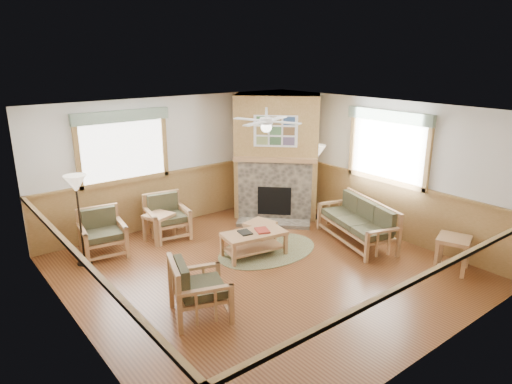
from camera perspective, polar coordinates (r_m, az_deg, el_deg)
floor at (r=7.88m, az=0.87°, el=-9.78°), size 6.00×6.00×0.01m
ceiling at (r=7.08m, az=0.97°, el=10.16°), size 6.00×6.00×0.01m
wall_back at (r=9.80m, az=-10.22°, el=3.80°), size 6.00×0.02×2.70m
wall_front at (r=5.52m, az=21.10°, el=-7.64°), size 6.00×0.02×2.70m
wall_left at (r=6.05m, az=-21.85°, el=-5.55°), size 0.02×6.00×2.70m
wall_right at (r=9.48m, az=15.17°, el=3.03°), size 0.02×6.00×2.70m
wainscot at (r=7.64m, az=0.89°, el=-6.07°), size 6.00×6.00×1.10m
fireplace at (r=10.16m, az=2.63°, el=4.52°), size 3.11×3.11×2.70m
window_back at (r=9.11m, az=-16.68°, el=9.92°), size 1.90×0.16×1.50m
window_right at (r=9.13m, az=16.61°, el=9.94°), size 0.16×1.90×1.50m
ceiling_fan at (r=7.50m, az=1.31°, el=10.24°), size 1.59×1.59×0.36m
sofa at (r=9.04m, az=12.44°, el=-3.69°), size 1.93×1.23×0.82m
armchair_back_left at (r=8.72m, az=-18.62°, el=-4.93°), size 0.85×0.85×0.84m
armchair_back_right at (r=9.23m, az=-11.04°, el=-3.07°), size 0.87×0.87×0.85m
armchair_left at (r=6.49m, az=-7.02°, el=-11.82°), size 0.97×0.97×0.86m
coffee_table at (r=8.32m, az=-0.25°, el=-6.50°), size 1.21×0.74×0.45m
end_table_chairs at (r=9.14m, az=-11.99°, el=-4.34°), size 0.62×0.61×0.55m
end_table_sofa at (r=8.44m, az=23.33°, el=-7.11°), size 0.68×0.66×0.60m
footstool at (r=8.85m, az=0.53°, el=-5.10°), size 0.59×0.59×0.42m
braided_rug at (r=8.60m, az=1.46°, el=-7.29°), size 2.58×2.58×0.01m
floor_lamp_left at (r=8.35m, az=-21.15°, el=-3.34°), size 0.47×0.47×1.61m
floor_lamp_right at (r=10.10m, az=7.48°, el=1.26°), size 0.45×0.45×1.66m
book_red at (r=8.27m, az=0.79°, el=-4.72°), size 0.31×0.36×0.03m
book_dark at (r=8.19m, az=-1.39°, el=-4.99°), size 0.25×0.30×0.03m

